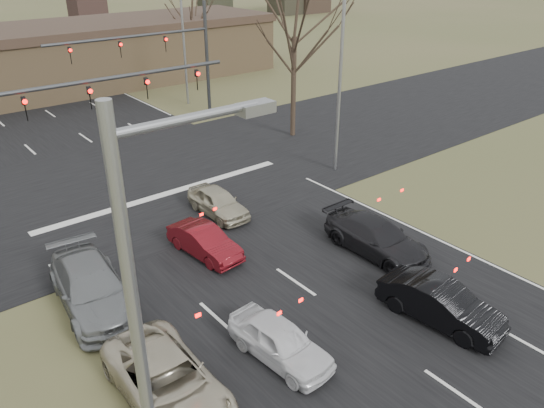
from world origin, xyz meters
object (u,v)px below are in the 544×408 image
(car_black_hatch, at_px, (441,303))
(car_charcoal_sedan, at_px, (376,237))
(car_silver_suv, at_px, (168,382))
(car_red_ahead, at_px, (204,242))
(mast_arm_far, at_px, (170,51))
(car_white_sedan, at_px, (280,341))
(streetlight_left, at_px, (158,399))
(building, at_px, (41,60))
(car_silver_ahead, at_px, (218,202))
(streetlight_right_far, at_px, (181,31))
(car_grey_ahead, at_px, (92,287))
(streetlight_right_near, at_px, (338,70))
(mast_arm_near, at_px, (43,116))

(car_black_hatch, height_order, car_charcoal_sedan, car_charcoal_sedan)
(car_silver_suv, xyz_separation_m, car_black_hatch, (8.81, -2.56, 0.01))
(car_red_ahead, bearing_deg, mast_arm_far, 58.27)
(car_white_sedan, bearing_deg, streetlight_left, -148.82)
(car_red_ahead, bearing_deg, car_white_sedan, -108.27)
(mast_arm_far, xyz_separation_m, car_red_ahead, (-7.77, -16.17, -4.42))
(building, xyz_separation_m, car_silver_ahead, (-1.17, -28.51, -2.03))
(building, height_order, streetlight_right_far, streetlight_right_far)
(streetlight_left, distance_m, car_red_ahead, 13.95)
(streetlight_right_far, relative_size, car_grey_ahead, 1.89)
(building, bearing_deg, streetlight_right_far, -56.35)
(car_charcoal_sedan, xyz_separation_m, car_grey_ahead, (-10.46, 3.76, 0.07))
(car_charcoal_sedan, bearing_deg, car_black_hatch, -111.75)
(car_silver_suv, bearing_deg, car_grey_ahead, 91.62)
(car_silver_suv, bearing_deg, streetlight_right_near, 32.86)
(car_black_hatch, bearing_deg, streetlight_right_far, 69.40)
(car_white_sedan, bearing_deg, car_charcoal_sedan, 13.19)
(streetlight_right_far, distance_m, car_red_ahead, 23.46)
(car_white_sedan, bearing_deg, building, 77.31)
(mast_arm_far, height_order, car_silver_suv, mast_arm_far)
(streetlight_right_near, distance_m, car_red_ahead, 11.97)
(streetlight_left, distance_m, car_black_hatch, 12.37)
(mast_arm_near, height_order, car_charcoal_sedan, mast_arm_near)
(mast_arm_far, distance_m, car_charcoal_sedan, 20.97)
(car_silver_ahead, bearing_deg, streetlight_right_near, 4.07)
(car_silver_suv, height_order, car_white_sedan, car_silver_suv)
(streetlight_right_near, distance_m, streetlight_right_far, 17.01)
(mast_arm_far, distance_m, car_black_hatch, 25.37)
(car_grey_ahead, bearing_deg, car_black_hatch, -36.25)
(building, xyz_separation_m, car_silver_suv, (-8.50, -37.14, -1.98))
(mast_arm_near, bearing_deg, streetlight_right_far, 43.89)
(car_charcoal_sedan, bearing_deg, car_red_ahead, 142.61)
(building, xyz_separation_m, car_white_sedan, (-5.00, -37.72, -2.04))
(car_silver_ahead, bearing_deg, streetlight_left, -125.15)
(car_black_hatch, distance_m, car_grey_ahead, 11.91)
(car_charcoal_sedan, bearing_deg, streetlight_left, -152.99)
(car_red_ahead, xyz_separation_m, car_silver_ahead, (2.41, 2.66, 0.03))
(car_silver_suv, distance_m, car_white_sedan, 3.55)
(car_silver_suv, distance_m, car_red_ahead, 7.74)
(mast_arm_far, bearing_deg, car_silver_suv, -119.81)
(car_silver_suv, xyz_separation_m, car_charcoal_sedan, (10.50, 1.74, 0.01))
(car_silver_ahead, bearing_deg, building, 88.07)
(car_grey_ahead, height_order, car_red_ahead, car_grey_ahead)
(building, bearing_deg, car_black_hatch, -89.56)
(car_red_ahead, bearing_deg, streetlight_right_near, 10.86)
(car_red_ahead, bearing_deg, car_silver_ahead, 41.73)
(streetlight_left, height_order, streetlight_right_far, same)
(mast_arm_near, xyz_separation_m, car_red_ahead, (3.65, -6.17, -4.48))
(car_charcoal_sedan, bearing_deg, streetlight_right_near, 56.70)
(mast_arm_far, xyz_separation_m, car_silver_suv, (-12.68, -22.14, -4.33))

